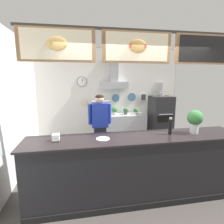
{
  "coord_description": "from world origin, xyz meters",
  "views": [
    {
      "loc": [
        -0.91,
        -3.01,
        2.0
      ],
      "look_at": [
        -0.22,
        0.8,
        1.28
      ],
      "focal_mm": 29.15,
      "sensor_mm": 36.0,
      "label": 1
    }
  ],
  "objects": [
    {
      "name": "espresso_machine",
      "position": [
        -0.3,
        2.19,
        1.13
      ],
      "size": [
        0.53,
        0.5,
        0.44
      ],
      "color": "#A3A5AD",
      "rests_on": "back_prep_counter"
    },
    {
      "name": "potted_basil",
      "position": [
        0.11,
        2.2,
        1.06
      ],
      "size": [
        0.19,
        0.19,
        0.25
      ],
      "color": "beige",
      "rests_on": "back_prep_counter"
    },
    {
      "name": "basil_vase",
      "position": [
        1.01,
        -0.3,
        1.3
      ],
      "size": [
        0.26,
        0.26,
        0.4
      ],
      "color": "silver",
      "rests_on": "service_counter"
    },
    {
      "name": "back_wall_assembly",
      "position": [
        0.01,
        2.45,
        1.54
      ],
      "size": [
        4.41,
        2.9,
        2.89
      ],
      "color": "gray",
      "rests_on": "ground_plane"
    },
    {
      "name": "napkin_holder",
      "position": [
        -1.28,
        -0.28,
        1.12
      ],
      "size": [
        0.14,
        0.13,
        0.12
      ],
      "color": "#262628",
      "rests_on": "service_counter"
    },
    {
      "name": "potted_oregano",
      "position": [
        0.77,
        2.23,
        1.02
      ],
      "size": [
        0.15,
        0.15,
        0.18
      ],
      "color": "beige",
      "rests_on": "back_prep_counter"
    },
    {
      "name": "potted_sage",
      "position": [
        0.46,
        2.24,
        1.03
      ],
      "size": [
        0.15,
        0.15,
        0.2
      ],
      "color": "#4C4C51",
      "rests_on": "back_prep_counter"
    },
    {
      "name": "ground_plane",
      "position": [
        0.0,
        0.0,
        0.0
      ],
      "size": [
        6.29,
        6.29,
        0.0
      ],
      "primitive_type": "plane",
      "color": "#3F3A38"
    },
    {
      "name": "pepper_grinder",
      "position": [
        0.57,
        -0.28,
        1.21
      ],
      "size": [
        0.06,
        0.06,
        0.3
      ],
      "color": "black",
      "rests_on": "service_counter"
    },
    {
      "name": "back_prep_counter",
      "position": [
        0.26,
        2.22,
        0.45
      ],
      "size": [
        1.57,
        0.52,
        0.92
      ],
      "color": "#B7BABF",
      "rests_on": "ground_plane"
    },
    {
      "name": "condiment_plate",
      "position": [
        -0.57,
        -0.34,
        1.07
      ],
      "size": [
        0.21,
        0.21,
        0.01
      ],
      "color": "white",
      "rests_on": "service_counter"
    },
    {
      "name": "service_counter",
      "position": [
        0.0,
        -0.32,
        0.53
      ],
      "size": [
        3.58,
        0.68,
        1.07
      ],
      "color": "black",
      "rests_on": "ground_plane"
    },
    {
      "name": "shop_worker",
      "position": [
        -0.46,
        1.03,
        0.9
      ],
      "size": [
        0.52,
        0.23,
        1.64
      ],
      "rotation": [
        0.0,
        0.0,
        3.12
      ],
      "color": "#232328",
      "rests_on": "ground_plane"
    },
    {
      "name": "pizza_oven",
      "position": [
        1.5,
        2.04,
        0.74
      ],
      "size": [
        0.6,
        0.67,
        1.57
      ],
      "color": "#232326",
      "rests_on": "ground_plane"
    }
  ]
}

